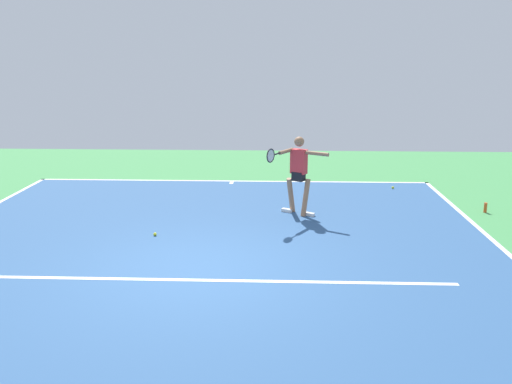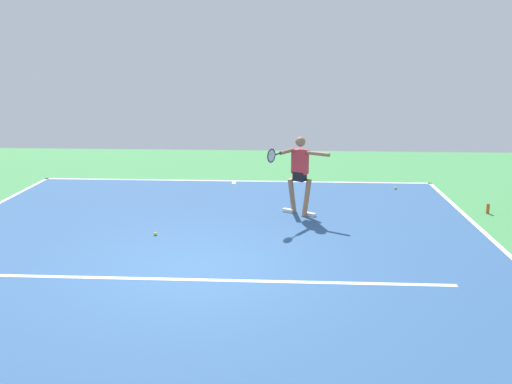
{
  "view_description": "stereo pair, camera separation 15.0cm",
  "coord_description": "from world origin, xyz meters",
  "px_view_note": "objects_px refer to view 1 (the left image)",
  "views": [
    {
      "loc": [
        -1.26,
        8.39,
        3.42
      ],
      "look_at": [
        -0.86,
        -1.65,
        0.9
      ],
      "focal_mm": 38.72,
      "sensor_mm": 36.0,
      "label": 1
    },
    {
      "loc": [
        -1.41,
        8.38,
        3.42
      ],
      "look_at": [
        -0.86,
        -1.65,
        0.9
      ],
      "focal_mm": 38.72,
      "sensor_mm": 36.0,
      "label": 2
    }
  ],
  "objects_px": {
    "tennis_player": "(298,170)",
    "tennis_ball_near_player": "(155,234)",
    "water_bottle": "(485,208)",
    "tennis_ball_by_sideline": "(393,188)"
  },
  "relations": [
    {
      "from": "tennis_ball_near_player",
      "to": "tennis_player",
      "type": "bearing_deg",
      "value": -150.23
    },
    {
      "from": "tennis_ball_by_sideline",
      "to": "water_bottle",
      "type": "bearing_deg",
      "value": 126.64
    },
    {
      "from": "tennis_player",
      "to": "tennis_ball_by_sideline",
      "type": "relative_size",
      "value": 26.14
    },
    {
      "from": "tennis_ball_by_sideline",
      "to": "water_bottle",
      "type": "xyz_separation_m",
      "value": [
        -1.6,
        2.16,
        0.08
      ]
    },
    {
      "from": "tennis_player",
      "to": "tennis_ball_near_player",
      "type": "distance_m",
      "value": 3.37
    },
    {
      "from": "tennis_player",
      "to": "water_bottle",
      "type": "relative_size",
      "value": 7.84
    },
    {
      "from": "tennis_player",
      "to": "tennis_ball_by_sideline",
      "type": "xyz_separation_m",
      "value": [
        -2.57,
        -2.47,
        -0.95
      ]
    },
    {
      "from": "water_bottle",
      "to": "tennis_ball_by_sideline",
      "type": "bearing_deg",
      "value": -53.36
    },
    {
      "from": "tennis_ball_by_sideline",
      "to": "water_bottle",
      "type": "height_order",
      "value": "water_bottle"
    },
    {
      "from": "tennis_player",
      "to": "tennis_ball_near_player",
      "type": "xyz_separation_m",
      "value": [
        2.8,
        1.6,
        -0.95
      ]
    }
  ]
}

